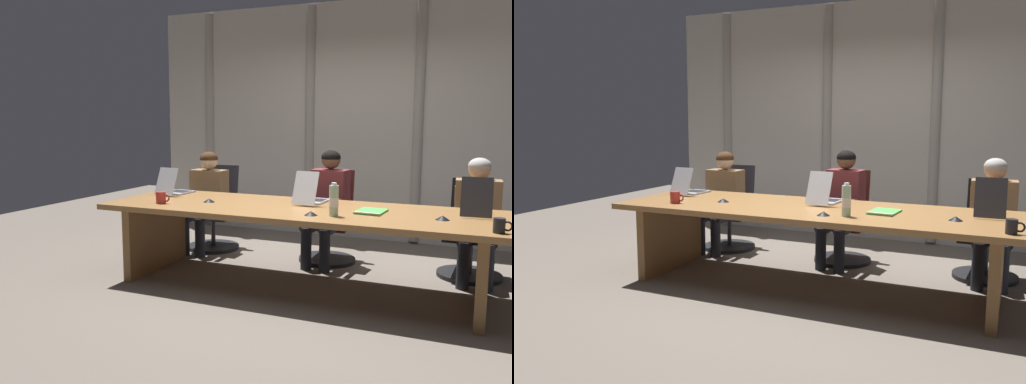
# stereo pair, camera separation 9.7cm
# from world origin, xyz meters

# --- Properties ---
(ground_plane) EXTENTS (11.03, 11.03, 0.00)m
(ground_plane) POSITION_xyz_m (0.00, 0.00, 0.00)
(ground_plane) COLOR #6B6056
(conference_table) EXTENTS (3.54, 1.15, 0.74)m
(conference_table) POSITION_xyz_m (0.00, 0.00, 0.59)
(conference_table) COLOR olive
(conference_table) RESTS_ON ground_plane
(curtain_backdrop) EXTENTS (5.51, 0.17, 2.94)m
(curtain_backdrop) POSITION_xyz_m (0.00, 2.25, 1.47)
(curtain_backdrop) COLOR beige
(curtain_backdrop) RESTS_ON ground_plane
(laptop_left_end) EXTENTS (0.25, 0.43, 0.28)m
(laptop_left_end) POSITION_xyz_m (-1.46, 0.26, 0.79)
(laptop_left_end) COLOR #A8ADB7
(laptop_left_end) RESTS_ON conference_table
(laptop_left_mid) EXTENTS (0.24, 0.47, 0.31)m
(laptop_left_mid) POSITION_xyz_m (0.02, 0.28, 0.80)
(laptop_left_mid) COLOR #BCBCC1
(laptop_left_mid) RESTS_ON conference_table
(laptop_center) EXTENTS (0.25, 0.42, 0.32)m
(laptop_center) POSITION_xyz_m (1.44, 0.23, 0.80)
(laptop_center) COLOR #2D2D33
(laptop_center) RESTS_ON conference_table
(office_chair_left_end) EXTENTS (0.60, 0.60, 0.96)m
(office_chair_left_end) POSITION_xyz_m (-1.40, 1.03, 0.35)
(office_chair_left_end) COLOR #2D2D38
(office_chair_left_end) RESTS_ON ground_plane
(office_chair_left_mid) EXTENTS (0.60, 0.60, 0.97)m
(office_chair_left_mid) POSITION_xyz_m (-0.02, 1.03, 0.35)
(office_chair_left_mid) COLOR #511E19
(office_chair_left_mid) RESTS_ON ground_plane
(office_chair_center) EXTENTS (0.60, 0.60, 0.93)m
(office_chair_center) POSITION_xyz_m (1.40, 1.03, 0.34)
(office_chair_center) COLOR black
(office_chair_center) RESTS_ON ground_plane
(person_left_end) EXTENTS (0.42, 0.55, 1.14)m
(person_left_end) POSITION_xyz_m (-1.44, 0.87, 0.65)
(person_left_end) COLOR olive
(person_left_end) RESTS_ON ground_plane
(person_left_mid) EXTENTS (0.41, 0.57, 1.19)m
(person_left_mid) POSITION_xyz_m (-0.00, 0.87, 0.67)
(person_left_mid) COLOR brown
(person_left_mid) RESTS_ON ground_plane
(person_center) EXTENTS (0.43, 0.56, 1.16)m
(person_center) POSITION_xyz_m (1.44, 0.87, 0.66)
(person_center) COLOR olive
(person_center) RESTS_ON ground_plane
(water_bottle_primary) EXTENTS (0.08, 0.08, 0.27)m
(water_bottle_primary) POSITION_xyz_m (0.39, -0.27, 0.86)
(water_bottle_primary) COLOR #ADD1B2
(water_bottle_primary) RESTS_ON conference_table
(coffee_mug_near) EXTENTS (0.13, 0.08, 0.10)m
(coffee_mug_near) POSITION_xyz_m (1.61, -0.43, 0.79)
(coffee_mug_near) COLOR black
(coffee_mug_near) RESTS_ON conference_table
(coffee_mug_far) EXTENTS (0.14, 0.09, 0.11)m
(coffee_mug_far) POSITION_xyz_m (-1.25, -0.30, 0.79)
(coffee_mug_far) COLOR #B2332D
(coffee_mug_far) RESTS_ON conference_table
(conference_mic_left_side) EXTENTS (0.11, 0.11, 0.03)m
(conference_mic_left_side) POSITION_xyz_m (-0.88, -0.06, 0.75)
(conference_mic_left_side) COLOR black
(conference_mic_left_side) RESTS_ON conference_table
(conference_mic_middle) EXTENTS (0.11, 0.11, 0.03)m
(conference_mic_middle) POSITION_xyz_m (1.21, -0.09, 0.75)
(conference_mic_middle) COLOR black
(conference_mic_middle) RESTS_ON conference_table
(conference_mic_right_side) EXTENTS (0.11, 0.11, 0.03)m
(conference_mic_right_side) POSITION_xyz_m (0.21, -0.32, 0.75)
(conference_mic_right_side) COLOR black
(conference_mic_right_side) RESTS_ON conference_table
(spiral_notepad) EXTENTS (0.24, 0.32, 0.03)m
(spiral_notepad) POSITION_xyz_m (0.63, 0.01, 0.74)
(spiral_notepad) COLOR #4CB74C
(spiral_notepad) RESTS_ON conference_table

